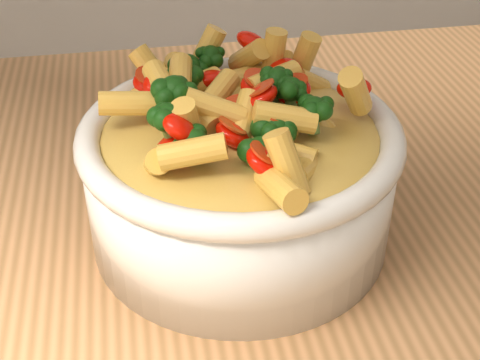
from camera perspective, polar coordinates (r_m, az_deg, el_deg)
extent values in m
cube|color=#B97F4F|center=(0.62, -2.18, -4.98)|extent=(1.20, 0.80, 0.04)
cylinder|color=silver|center=(0.57, 0.00, -0.42)|extent=(0.26, 0.26, 0.10)
ellipsoid|color=silver|center=(0.58, 0.00, -2.94)|extent=(0.24, 0.24, 0.04)
torus|color=silver|center=(0.54, 0.00, 3.99)|extent=(0.26, 0.26, 0.02)
ellipsoid|color=#E9BE4F|center=(0.54, 0.00, 3.99)|extent=(0.23, 0.23, 0.03)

